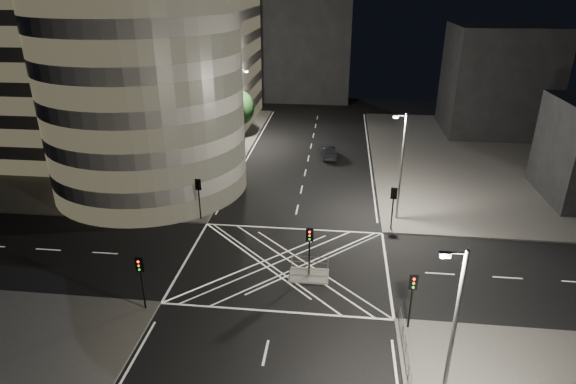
# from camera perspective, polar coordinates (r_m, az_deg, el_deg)

# --- Properties ---
(ground) EXTENTS (120.00, 120.00, 0.00)m
(ground) POSITION_cam_1_polar(r_m,az_deg,el_deg) (38.63, -0.35, -8.55)
(ground) COLOR black
(ground) RESTS_ON ground
(sidewalk_far_left) EXTENTS (42.00, 42.00, 0.15)m
(sidewalk_far_left) POSITION_cam_1_polar(r_m,az_deg,el_deg) (70.96, -21.59, 5.21)
(sidewalk_far_left) COLOR #4B4946
(sidewalk_far_left) RESTS_ON ground
(sidewalk_far_right) EXTENTS (42.00, 42.00, 0.15)m
(sidewalk_far_right) POSITION_cam_1_polar(r_m,az_deg,el_deg) (67.70, 27.90, 3.23)
(sidewalk_far_right) COLOR #4B4946
(sidewalk_far_right) RESTS_ON ground
(central_island) EXTENTS (3.00, 2.00, 0.15)m
(central_island) POSITION_cam_1_polar(r_m,az_deg,el_deg) (37.18, 2.48, -9.86)
(central_island) COLOR slate
(central_island) RESTS_ON ground
(office_tower_curved) EXTENTS (30.00, 29.00, 27.20)m
(office_tower_curved) POSITION_cam_1_polar(r_m,az_deg,el_deg) (57.34, -19.71, 14.42)
(office_tower_curved) COLOR gray
(office_tower_curved) RESTS_ON sidewalk_far_left
(office_block_rear) EXTENTS (24.00, 16.00, 22.00)m
(office_block_rear) POSITION_cam_1_polar(r_m,az_deg,el_deg) (79.37, -13.18, 16.29)
(office_block_rear) COLOR gray
(office_block_rear) RESTS_ON sidewalk_far_left
(building_right_far) EXTENTS (14.00, 12.00, 15.00)m
(building_right_far) POSITION_cam_1_polar(r_m,az_deg,el_deg) (76.82, 23.63, 12.09)
(building_right_far) COLOR black
(building_right_far) RESTS_ON sidewalk_far_right
(building_far_end) EXTENTS (18.00, 8.00, 18.00)m
(building_far_end) POSITION_cam_1_polar(r_m,az_deg,el_deg) (91.50, 1.52, 16.43)
(building_far_end) COLOR black
(building_far_end) RESTS_ON ground
(tree_a) EXTENTS (4.82, 4.82, 7.27)m
(tree_a) POSITION_cam_1_polar(r_m,az_deg,el_deg) (46.68, -11.95, 3.18)
(tree_a) COLOR black
(tree_a) RESTS_ON sidewalk_far_left
(tree_b) EXTENTS (4.27, 4.27, 7.18)m
(tree_b) POSITION_cam_1_polar(r_m,az_deg,el_deg) (52.01, -9.99, 5.73)
(tree_b) COLOR black
(tree_b) RESTS_ON sidewalk_far_left
(tree_c) EXTENTS (4.71, 4.71, 7.11)m
(tree_c) POSITION_cam_1_polar(r_m,az_deg,el_deg) (57.62, -8.35, 7.28)
(tree_c) COLOR black
(tree_c) RESTS_ON sidewalk_far_left
(tree_d) EXTENTS (4.40, 4.40, 7.21)m
(tree_d) POSITION_cam_1_polar(r_m,az_deg,el_deg) (63.15, -7.02, 9.06)
(tree_d) COLOR black
(tree_d) RESTS_ON sidewalk_far_left
(tree_e) EXTENTS (4.39, 4.39, 6.67)m
(tree_e) POSITION_cam_1_polar(r_m,az_deg,el_deg) (68.95, -5.87, 9.91)
(tree_e) COLOR black
(tree_e) RESTS_ON sidewalk_far_left
(traffic_signal_fl) EXTENTS (0.55, 0.22, 4.00)m
(traffic_signal_fl) POSITION_cam_1_polar(r_m,az_deg,el_deg) (44.87, -10.54, 0.06)
(traffic_signal_fl) COLOR black
(traffic_signal_fl) RESTS_ON sidewalk_far_left
(traffic_signal_nl) EXTENTS (0.55, 0.22, 4.00)m
(traffic_signal_nl) POSITION_cam_1_polar(r_m,az_deg,el_deg) (33.64, -17.06, -9.23)
(traffic_signal_nl) COLOR black
(traffic_signal_nl) RESTS_ON sidewalk_near_left
(traffic_signal_fr) EXTENTS (0.55, 0.22, 4.00)m
(traffic_signal_fr) POSITION_cam_1_polar(r_m,az_deg,el_deg) (43.31, 12.37, -1.00)
(traffic_signal_fr) COLOR black
(traffic_signal_fr) RESTS_ON sidewalk_far_right
(traffic_signal_nr) EXTENTS (0.55, 0.22, 4.00)m
(traffic_signal_nr) POSITION_cam_1_polar(r_m,az_deg,el_deg) (31.53, 14.51, -11.33)
(traffic_signal_nr) COLOR black
(traffic_signal_nr) RESTS_ON sidewalk_near_right
(traffic_signal_island) EXTENTS (0.55, 0.22, 4.00)m
(traffic_signal_island) POSITION_cam_1_polar(r_m,az_deg,el_deg) (35.69, 2.56, -6.06)
(traffic_signal_island) COLOR black
(traffic_signal_island) RESTS_ON central_island
(street_lamp_left_near) EXTENTS (1.25, 0.25, 10.00)m
(street_lamp_left_near) POSITION_cam_1_polar(r_m,az_deg,el_deg) (48.77, -9.79, 5.36)
(street_lamp_left_near) COLOR slate
(street_lamp_left_near) RESTS_ON sidewalk_far_left
(street_lamp_left_far) EXTENTS (1.25, 0.25, 10.00)m
(street_lamp_left_far) POSITION_cam_1_polar(r_m,az_deg,el_deg) (65.59, -5.54, 10.33)
(street_lamp_left_far) COLOR slate
(street_lamp_left_far) RESTS_ON sidewalk_far_left
(street_lamp_right_far) EXTENTS (1.25, 0.25, 10.00)m
(street_lamp_right_far) POSITION_cam_1_polar(r_m,az_deg,el_deg) (44.43, 13.24, 3.23)
(street_lamp_right_far) COLOR slate
(street_lamp_right_far) RESTS_ON sidewalk_far_right
(street_lamp_right_near) EXTENTS (1.25, 0.25, 10.00)m
(street_lamp_right_near) POSITION_cam_1_polar(r_m,az_deg,el_deg) (24.45, 18.78, -15.90)
(street_lamp_right_near) COLOR slate
(street_lamp_right_near) RESTS_ON sidewalk_near_right
(railing_near_right) EXTENTS (0.06, 11.70, 1.10)m
(railing_near_right) POSITION_cam_1_polar(r_m,az_deg,el_deg) (28.77, 14.34, -21.06)
(railing_near_right) COLOR slate
(railing_near_right) RESTS_ON sidewalk_near_right
(railing_island_south) EXTENTS (2.80, 0.06, 1.10)m
(railing_island_south) POSITION_cam_1_polar(r_m,az_deg,el_deg) (36.08, 2.39, -9.82)
(railing_island_south) COLOR slate
(railing_island_south) RESTS_ON central_island
(railing_island_north) EXTENTS (2.80, 0.06, 1.10)m
(railing_island_north) POSITION_cam_1_polar(r_m,az_deg,el_deg) (37.59, 2.60, -8.31)
(railing_island_north) COLOR slate
(railing_island_north) RESTS_ON central_island
(sedan) EXTENTS (2.28, 4.74, 1.50)m
(sedan) POSITION_cam_1_polar(r_m,az_deg,el_deg) (61.25, 4.80, 4.71)
(sedan) COLOR black
(sedan) RESTS_ON ground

